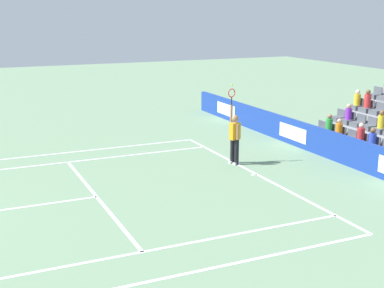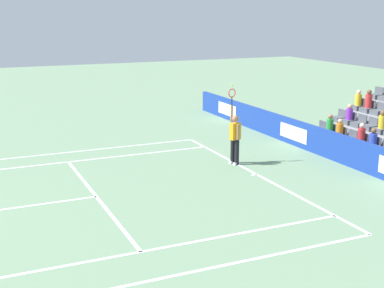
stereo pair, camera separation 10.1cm
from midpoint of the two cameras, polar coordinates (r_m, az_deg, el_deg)
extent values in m
cube|color=white|center=(18.28, 7.02, -3.21)|extent=(10.97, 0.10, 0.01)
cube|color=white|center=(16.27, -9.91, -5.50)|extent=(8.23, 0.10, 0.01)
cube|color=white|center=(20.04, -14.08, -1.99)|extent=(0.10, 11.89, 0.01)
cube|color=white|center=(12.48, -7.22, -11.61)|extent=(0.10, 11.89, 0.01)
cube|color=white|center=(21.35, -14.73, -1.06)|extent=(0.10, 11.89, 0.01)
cube|color=white|center=(11.31, -5.13, -14.40)|extent=(0.10, 11.89, 0.01)
cube|color=white|center=(18.23, 6.75, -3.25)|extent=(0.10, 0.20, 0.01)
cube|color=#193899|center=(20.13, 15.72, -0.51)|extent=(23.31, 0.20, 1.03)
cube|color=white|center=(22.32, 10.78, 1.16)|extent=(1.86, 0.01, 0.58)
cube|color=white|center=(27.21, 3.83, 3.66)|extent=(1.86, 0.01, 0.58)
cylinder|color=black|center=(19.25, 4.92, -0.89)|extent=(0.16, 0.16, 0.90)
cylinder|color=black|center=(19.43, 4.48, -0.74)|extent=(0.16, 0.16, 0.90)
cube|color=white|center=(19.36, 4.89, -2.06)|extent=(0.16, 0.28, 0.08)
cube|color=white|center=(19.54, 4.45, -1.90)|extent=(0.16, 0.28, 0.08)
cube|color=orange|center=(19.17, 4.74, 1.35)|extent=(0.28, 0.39, 0.60)
sphere|color=#9E7251|center=(19.07, 4.77, 2.70)|extent=(0.24, 0.24, 0.24)
cylinder|color=#9E7251|center=(19.21, 4.37, 3.25)|extent=(0.09, 0.09, 0.62)
cylinder|color=#9E7251|center=(18.96, 5.04, 1.27)|extent=(0.09, 0.09, 0.56)
cylinder|color=black|center=(19.13, 4.39, 4.57)|extent=(0.04, 0.04, 0.28)
torus|color=red|center=(19.09, 4.41, 5.40)|extent=(0.08, 0.31, 0.31)
sphere|color=#D1E533|center=(19.05, 4.42, 6.24)|extent=(0.07, 0.07, 0.07)
cube|color=gray|center=(20.90, 17.95, -1.02)|extent=(6.20, 0.95, 0.42)
cube|color=#545960|center=(20.16, 19.76, -0.79)|extent=(0.48, 0.44, 0.20)
cube|color=#545960|center=(20.60, 18.58, -0.39)|extent=(0.48, 0.44, 0.20)
cube|color=#545960|center=(20.68, 19.05, 0.34)|extent=(0.48, 0.04, 0.30)
cube|color=#545960|center=(21.04, 17.46, -0.01)|extent=(0.48, 0.44, 0.20)
cube|color=#545960|center=(21.12, 17.91, 0.70)|extent=(0.48, 0.04, 0.30)
cube|color=#545960|center=(21.50, 16.38, 0.35)|extent=(0.48, 0.44, 0.20)
cube|color=#545960|center=(21.57, 16.83, 1.05)|extent=(0.48, 0.04, 0.30)
cube|color=#545960|center=(21.96, 15.34, 0.70)|extent=(0.48, 0.44, 0.20)
cube|color=#545960|center=(22.03, 15.79, 1.38)|extent=(0.48, 0.04, 0.30)
cube|color=#545960|center=(22.43, 14.35, 1.04)|extent=(0.48, 0.44, 0.20)
cube|color=#545960|center=(22.50, 14.79, 1.70)|extent=(0.48, 0.04, 0.30)
cube|color=#545960|center=(22.91, 13.40, 1.36)|extent=(0.48, 0.44, 0.20)
cube|color=#545960|center=(22.97, 13.83, 2.01)|extent=(0.48, 0.04, 0.30)
cube|color=#545960|center=(21.58, 19.44, 1.32)|extent=(0.48, 0.44, 0.20)
cube|color=#545960|center=(22.03, 18.35, 1.65)|extent=(0.48, 0.44, 0.20)
cube|color=#545960|center=(22.11, 18.78, 2.32)|extent=(0.48, 0.04, 0.30)
cube|color=#545960|center=(22.48, 17.30, 1.96)|extent=(0.48, 0.44, 0.20)
cube|color=#545960|center=(22.56, 17.73, 2.62)|extent=(0.48, 0.04, 0.30)
cube|color=#545960|center=(22.94, 16.29, 2.26)|extent=(0.48, 0.44, 0.20)
cube|color=#545960|center=(23.02, 16.71, 2.91)|extent=(0.48, 0.04, 0.30)
cube|color=#545960|center=(23.40, 15.32, 2.55)|extent=(0.48, 0.44, 0.20)
cube|color=#545960|center=(23.48, 15.74, 3.19)|extent=(0.48, 0.04, 0.30)
cube|color=#545960|center=(23.03, 19.16, 3.16)|extent=(0.48, 0.44, 0.20)
cube|color=#545960|center=(23.12, 19.57, 3.80)|extent=(0.48, 0.04, 0.30)
cube|color=#545960|center=(23.48, 18.14, 3.44)|extent=(0.48, 0.44, 0.20)
cube|color=#545960|center=(23.57, 18.55, 4.06)|extent=(0.48, 0.04, 0.30)
cube|color=#545960|center=(23.93, 17.15, 3.70)|extent=(0.48, 0.44, 0.20)
cube|color=#545960|center=(24.02, 17.56, 4.31)|extent=(0.48, 0.04, 0.30)
cube|color=#545960|center=(24.50, 18.91, 4.79)|extent=(0.48, 0.44, 0.20)
cube|color=#545960|center=(24.60, 19.31, 5.38)|extent=(0.48, 0.04, 0.30)
cylinder|color=purple|center=(22.91, 16.44, 3.06)|extent=(0.28, 0.28, 0.44)
sphere|color=#D3A884|center=(22.85, 16.49, 3.85)|extent=(0.20, 0.20, 0.20)
cylinder|color=orange|center=(21.92, 15.50, 1.52)|extent=(0.28, 0.28, 0.44)
sphere|color=#D3A884|center=(21.86, 15.55, 2.34)|extent=(0.20, 0.20, 0.20)
cylinder|color=blue|center=(20.56, 18.75, 0.47)|extent=(0.28, 0.28, 0.43)
sphere|color=brown|center=(20.49, 18.82, 1.33)|extent=(0.20, 0.20, 0.20)
cylinder|color=red|center=(21.00, 17.63, 0.92)|extent=(0.28, 0.28, 0.50)
sphere|color=beige|center=(20.93, 17.70, 1.85)|extent=(0.20, 0.20, 0.20)
cylinder|color=yellow|center=(21.55, 19.61, 2.21)|extent=(0.28, 0.28, 0.48)
sphere|color=brown|center=(21.49, 19.68, 3.10)|extent=(0.20, 0.20, 0.20)
cylinder|color=yellow|center=(23.91, 17.30, 4.48)|extent=(0.28, 0.28, 0.46)
sphere|color=beige|center=(23.86, 17.36, 5.26)|extent=(0.20, 0.20, 0.20)
cylinder|color=red|center=(23.45, 18.30, 4.34)|extent=(0.28, 0.28, 0.55)
sphere|color=brown|center=(23.39, 18.37, 5.24)|extent=(0.20, 0.20, 0.20)
cylinder|color=green|center=(22.39, 14.51, 1.93)|extent=(0.28, 0.28, 0.51)
sphere|color=#9E7251|center=(22.32, 14.56, 2.82)|extent=(0.20, 0.20, 0.20)
camera|label=1|loc=(0.05, -89.84, 0.04)|focal=50.40mm
camera|label=2|loc=(0.05, 90.16, -0.04)|focal=50.40mm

